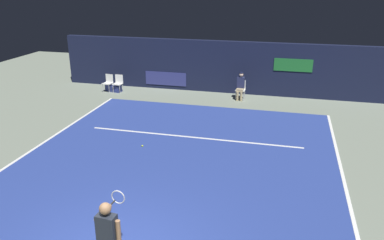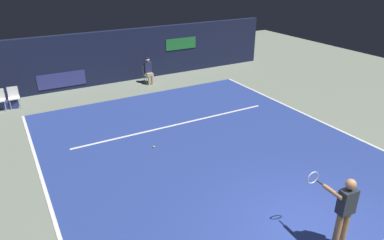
% 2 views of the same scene
% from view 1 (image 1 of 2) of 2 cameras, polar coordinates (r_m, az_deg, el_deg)
% --- Properties ---
extents(ground_plane, '(32.56, 32.56, 0.00)m').
position_cam_1_polar(ground_plane, '(12.33, -2.19, -6.14)').
color(ground_plane, gray).
extents(court_surface, '(10.10, 11.48, 0.01)m').
position_cam_1_polar(court_surface, '(12.33, -2.19, -6.11)').
color(court_surface, navy).
rests_on(court_surface, ground).
extents(line_sideline_left, '(0.10, 11.48, 0.01)m').
position_cam_1_polar(line_sideline_left, '(12.05, 21.54, -8.23)').
color(line_sideline_left, white).
rests_on(line_sideline_left, court_surface).
extents(line_sideline_right, '(0.10, 11.48, 0.01)m').
position_cam_1_polar(line_sideline_right, '(14.44, -21.66, -3.50)').
color(line_sideline_right, white).
rests_on(line_sideline_right, court_surface).
extents(line_service, '(7.88, 0.10, 0.01)m').
position_cam_1_polar(line_service, '(14.09, 0.09, -2.57)').
color(line_service, white).
rests_on(line_service, court_surface).
extents(back_wall, '(17.03, 0.33, 2.60)m').
position_cam_1_polar(back_wall, '(19.57, 4.58, 7.83)').
color(back_wall, '#141933').
rests_on(back_wall, ground).
extents(tennis_player, '(0.56, 0.96, 1.73)m').
position_cam_1_polar(tennis_player, '(7.57, -12.26, -16.58)').
color(tennis_player, '#8C6647').
rests_on(tennis_player, ground).
extents(line_judge_on_chair, '(0.46, 0.54, 1.32)m').
position_cam_1_polar(line_judge_on_chair, '(18.51, 7.20, 5.07)').
color(line_judge_on_chair, white).
rests_on(line_judge_on_chair, ground).
extents(courtside_chair_near, '(0.49, 0.47, 0.88)m').
position_cam_1_polar(courtside_chair_near, '(20.25, -12.30, 5.54)').
color(courtside_chair_near, white).
rests_on(courtside_chair_near, ground).
extents(courtside_chair_far, '(0.45, 0.43, 0.88)m').
position_cam_1_polar(courtside_chair_far, '(20.03, -10.87, 5.49)').
color(courtside_chair_far, white).
rests_on(courtside_chair_far, ground).
extents(tennis_ball, '(0.07, 0.07, 0.07)m').
position_cam_1_polar(tennis_ball, '(13.41, -7.35, -3.82)').
color(tennis_ball, '#CCE033').
rests_on(tennis_ball, court_surface).
extents(equipment_bag, '(0.89, 0.51, 0.32)m').
position_cam_1_polar(equipment_bag, '(20.28, -11.56, 4.61)').
color(equipment_bag, navy).
rests_on(equipment_bag, ground).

